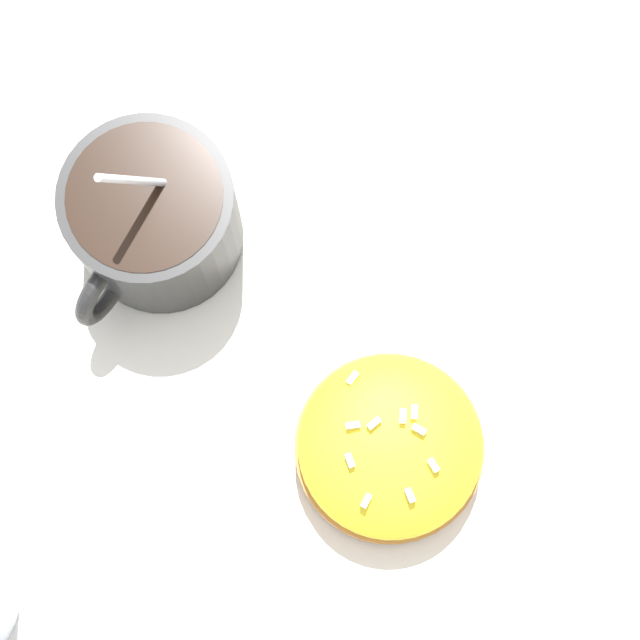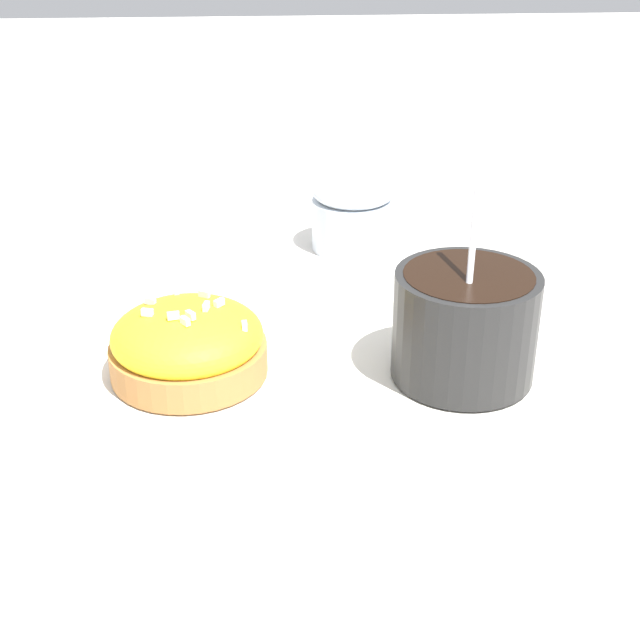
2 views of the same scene
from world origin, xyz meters
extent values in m
plane|color=silver|center=(0.00, 0.00, 0.00)|extent=(3.00, 3.00, 0.00)
cube|color=white|center=(0.00, 0.00, 0.00)|extent=(0.29, 0.27, 0.00)
cylinder|color=black|center=(-0.09, 0.00, 0.04)|extent=(0.09, 0.09, 0.07)
cylinder|color=black|center=(-0.09, 0.00, 0.07)|extent=(0.08, 0.08, 0.01)
torus|color=black|center=(-0.08, -0.05, 0.04)|extent=(0.01, 0.04, 0.04)
ellipsoid|color=silver|center=(-0.09, -0.02, 0.01)|extent=(0.02, 0.03, 0.01)
cylinder|color=silver|center=(-0.08, 0.01, 0.07)|extent=(0.02, 0.06, 0.11)
cylinder|color=#B2753D|center=(0.08, -0.01, 0.01)|extent=(0.10, 0.10, 0.02)
ellipsoid|color=yellow|center=(0.08, -0.01, 0.03)|extent=(0.09, 0.09, 0.04)
cube|color=white|center=(0.05, 0.00, 0.04)|extent=(0.00, 0.01, 0.00)
cube|color=white|center=(0.07, -0.01, 0.05)|extent=(0.00, 0.01, 0.00)
cube|color=white|center=(0.09, 0.00, 0.05)|extent=(0.01, 0.00, 0.00)
cube|color=white|center=(0.11, -0.03, 0.05)|extent=(0.01, 0.01, 0.00)
cube|color=white|center=(0.06, -0.02, 0.05)|extent=(0.01, 0.01, 0.00)
cube|color=white|center=(0.11, -0.01, 0.05)|extent=(0.01, 0.01, 0.00)
cube|color=white|center=(0.08, 0.00, 0.05)|extent=(0.01, 0.01, 0.00)
cube|color=white|center=(0.07, -0.03, 0.05)|extent=(0.01, 0.01, 0.00)
cube|color=white|center=(0.08, 0.01, 0.05)|extent=(0.01, 0.01, 0.00)
cube|color=white|center=(0.09, -0.04, 0.05)|extent=(0.00, 0.01, 0.00)
camera|label=1|loc=(0.09, -0.07, 0.57)|focal=60.00mm
camera|label=2|loc=(0.03, 0.47, 0.29)|focal=50.00mm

